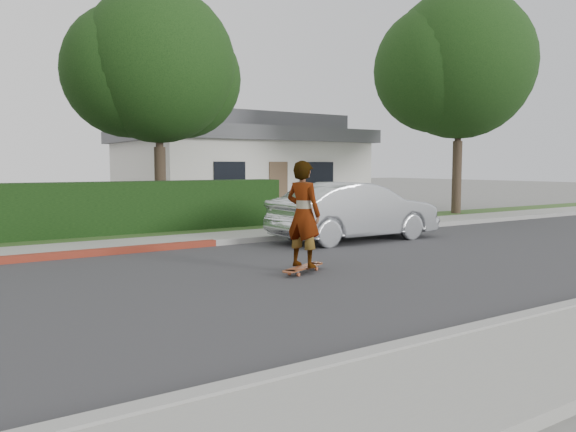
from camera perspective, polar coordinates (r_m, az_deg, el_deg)
ground at (r=9.63m, az=-2.23°, el=-6.45°), size 120.00×120.00×0.00m
road at (r=9.62m, az=-2.23°, el=-6.42°), size 60.00×8.00×0.01m
curb_near at (r=6.55m, az=16.97°, el=-11.57°), size 60.00×0.20×0.15m
sidewalk_near at (r=6.04m, az=23.71°, el=-13.34°), size 60.00×1.60×0.12m
curb_far at (r=13.25m, az=-11.41°, el=-3.03°), size 60.00×0.20×0.15m
sidewalk_far at (r=14.08m, az=-12.78°, el=-2.64°), size 60.00×1.60×0.12m
planting_strip at (r=15.58m, az=-14.83°, el=-1.98°), size 60.00×1.60×0.10m
hedge at (r=15.45m, az=-26.23°, el=0.21°), size 15.00×1.00×1.50m
tree_center at (r=18.64m, az=-13.31°, el=14.17°), size 5.66×4.84×7.44m
tree_right at (r=23.07m, az=16.65°, el=14.12°), size 6.32×5.60×8.56m
house at (r=27.30m, az=-5.15°, el=5.45°), size 10.60×8.60×4.30m
skateboard at (r=10.13m, az=1.56°, el=-5.26°), size 1.19×0.72×0.11m
skateboarder at (r=10.00m, az=1.57°, el=0.20°), size 0.66×0.80×1.90m
car_silver at (r=14.55m, az=6.84°, el=0.45°), size 4.59×1.62×1.51m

